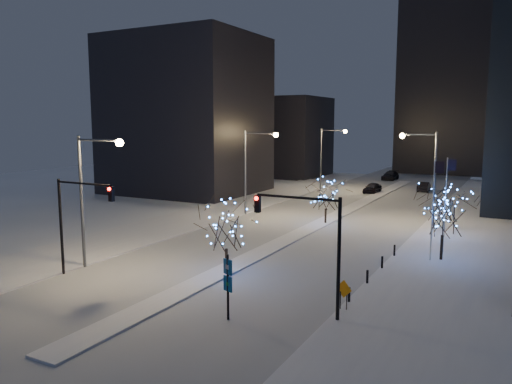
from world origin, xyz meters
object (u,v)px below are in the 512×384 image
Objects in this scene: holiday_tree_plaza_far at (445,206)px; wayfinding_sign at (228,280)px; construction_sign at (344,292)px; street_lamp_w_near at (91,184)px; holiday_tree_median_far at (326,195)px; traffic_signal_east at (312,235)px; car_mid at (424,187)px; street_lamp_w_mid at (253,161)px; traffic_signal_west at (76,212)px; street_lamp_east at (426,166)px; street_lamp_w_far at (327,150)px; car_far at (390,176)px; holiday_tree_median_near at (226,226)px; holiday_tree_plaza_near at (443,213)px; car_near at (372,188)px.

holiday_tree_plaza_far is 27.77m from wayfinding_sign.
wayfinding_sign is 2.13× the size of construction_sign.
street_lamp_w_near is 26.09m from holiday_tree_median_far.
car_mid is (-3.64, 57.07, -3.99)m from traffic_signal_east.
street_lamp_w_mid is 2.15× the size of car_mid.
traffic_signal_west is 13.75m from wayfinding_sign.
street_lamp_w_near reaches higher than traffic_signal_east.
street_lamp_w_mid is at bearing 174.92° from holiday_tree_plaza_far.
traffic_signal_east is at bearing -92.26° from street_lamp_east.
traffic_signal_west is 1.50× the size of car_mid.
street_lamp_w_far is at bearing 124.68° from wayfinding_sign.
holiday_tree_median_far is at bearing -157.84° from street_lamp_east.
car_far is at bearing 116.33° from construction_sign.
holiday_tree_median_near is at bearing 31.97° from traffic_signal_west.
traffic_signal_west is 1.28× the size of holiday_tree_median_near.
holiday_tree_plaza_near reaches higher than wayfinding_sign.
holiday_tree_median_far is at bearing 71.09° from traffic_signal_west.
car_far is (5.63, 19.90, -5.68)m from street_lamp_w_far.
traffic_signal_west is 72.19m from car_far.
holiday_tree_median_near reaches higher than construction_sign.
street_lamp_w_near is at bearing -174.32° from wayfinding_sign.
traffic_signal_east is at bearing -74.93° from car_near.
street_lamp_w_far is at bearing 122.65° from holiday_tree_plaza_near.
traffic_signal_east is at bearing -55.49° from street_lamp_w_mid.
street_lamp_w_mid and street_lamp_w_far have the same top height.
construction_sign is (5.30, 4.22, -1.10)m from wayfinding_sign.
construction_sign is at bearing -68.71° from street_lamp_w_far.
wayfinding_sign is at bearing -64.01° from street_lamp_w_mid.
street_lamp_w_far is 1.84× the size of holiday_tree_median_near.
street_lamp_east is 29.03m from car_mid.
car_near is 54.35m from wayfinding_sign.
holiday_tree_median_near is (-8.44, 4.58, -1.18)m from traffic_signal_east.
holiday_tree_plaza_near is (22.68, -10.40, -2.58)m from street_lamp_w_mid.
car_near is (7.44, 0.35, -5.70)m from street_lamp_w_far.
street_lamp_east is at bearing 100.96° from wayfinding_sign.
traffic_signal_west reaches higher than holiday_tree_plaza_far.
holiday_tree_plaza_near is (15.24, -35.75, 3.12)m from car_near.
car_mid is (6.80, 5.71, -0.03)m from car_near.
street_lamp_w_near is 58.13m from car_mid.
street_lamp_w_mid is at bearing 174.54° from holiday_tree_median_far.
holiday_tree_plaza_near is at bearing -35.64° from holiday_tree_median_far.
holiday_tree_median_far is at bearing -82.07° from car_near.
traffic_signal_west is 1.15× the size of holiday_tree_plaza_near.
street_lamp_east is 1.77× the size of car_far.
wayfinding_sign is (-5.08, -31.59, -4.14)m from street_lamp_east.
street_lamp_east reaches higher than holiday_tree_plaza_near.
car_near is 19.63m from car_far.
traffic_signal_east is at bearing 3.29° from traffic_signal_west.
street_lamp_w_mid is 2.65× the size of wayfinding_sign.
wayfinding_sign is (13.94, -28.59, -4.19)m from street_lamp_w_mid.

